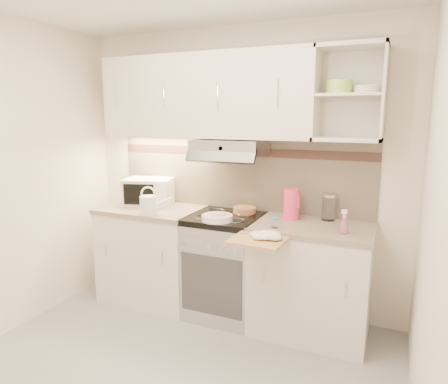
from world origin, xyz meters
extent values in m
cube|color=silver|center=(0.00, 1.40, 1.25)|extent=(3.00, 0.04, 2.50)
cube|color=silver|center=(1.50, 0.00, 1.25)|extent=(0.04, 2.80, 2.50)
cube|color=#C6B299|center=(0.00, 1.39, 1.22)|extent=(2.40, 0.02, 0.64)
cube|color=#3D2521|center=(0.00, 1.38, 1.42)|extent=(2.40, 0.01, 0.08)
cube|color=silver|center=(-0.25, 1.23, 1.90)|extent=(1.90, 0.34, 0.70)
cube|color=silver|center=(0.95, 1.23, 1.90)|extent=(0.50, 0.34, 0.70)
cylinder|color=#9DD753|center=(0.87, 1.23, 1.95)|extent=(0.19, 0.19, 0.10)
cylinder|color=white|center=(1.07, 1.23, 1.93)|extent=(0.18, 0.18, 0.06)
cube|color=#B7B7BC|center=(0.00, 1.20, 1.48)|extent=(0.60, 0.40, 0.12)
cube|color=silver|center=(-0.75, 1.10, 0.43)|extent=(0.90, 0.60, 0.86)
cube|color=gray|center=(-0.75, 1.10, 0.88)|extent=(0.92, 0.62, 0.04)
cube|color=silver|center=(0.75, 1.10, 0.43)|extent=(0.90, 0.60, 0.86)
cube|color=gray|center=(0.75, 1.10, 0.88)|extent=(0.92, 0.62, 0.04)
cube|color=#B7B7BC|center=(0.00, 1.10, 0.42)|extent=(0.60, 0.58, 0.85)
cube|color=black|center=(0.00, 1.10, 0.88)|extent=(0.60, 0.60, 0.05)
cube|color=silver|center=(-0.85, 1.22, 1.02)|extent=(0.51, 0.44, 0.25)
cube|color=black|center=(-0.85, 1.06, 1.02)|extent=(0.28, 0.09, 0.19)
cylinder|color=white|center=(-0.63, 0.88, 0.98)|extent=(0.15, 0.15, 0.16)
cone|color=white|center=(-0.53, 0.92, 1.00)|extent=(0.20, 0.12, 0.12)
torus|color=white|center=(-0.63, 0.88, 1.08)|extent=(0.12, 0.07, 0.13)
cylinder|color=white|center=(0.01, 0.92, 0.91)|extent=(0.25, 0.25, 0.02)
cylinder|color=white|center=(0.01, 0.92, 0.92)|extent=(0.25, 0.25, 0.02)
cylinder|color=white|center=(0.01, 0.92, 0.94)|extent=(0.25, 0.25, 0.02)
cube|color=silver|center=(0.01, 0.92, 0.95)|extent=(0.16, 0.07, 0.01)
cylinder|color=olive|center=(0.11, 1.26, 0.93)|extent=(0.20, 0.20, 0.05)
cylinder|color=#ED305C|center=(0.54, 1.20, 1.03)|extent=(0.13, 0.13, 0.25)
cube|color=#ED305C|center=(0.61, 1.19, 1.06)|extent=(0.02, 0.03, 0.11)
cylinder|color=white|center=(0.83, 1.30, 1.00)|extent=(0.11, 0.11, 0.19)
cylinder|color=#B7B7BC|center=(0.83, 1.30, 1.10)|extent=(0.11, 0.11, 0.02)
cylinder|color=white|center=(0.49, 0.91, 0.93)|extent=(0.05, 0.05, 0.06)
cylinder|color=#2A7BD2|center=(0.49, 0.91, 0.97)|extent=(0.05, 0.05, 0.02)
cone|color=pink|center=(0.99, 0.97, 0.96)|extent=(0.07, 0.07, 0.12)
cube|color=#A2744D|center=(0.45, 0.66, 0.87)|extent=(0.39, 0.36, 0.02)
camera|label=1|loc=(1.32, -1.93, 1.75)|focal=32.00mm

